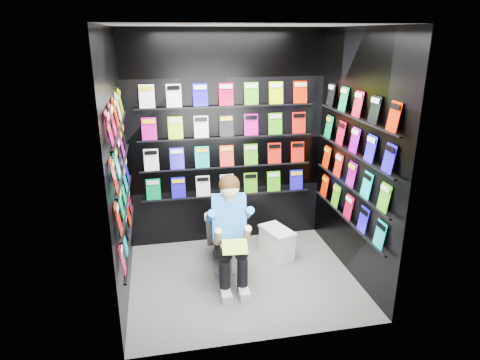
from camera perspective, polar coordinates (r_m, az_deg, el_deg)
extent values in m
plane|color=#61615E|center=(4.78, 0.38, -13.02)|extent=(2.40, 2.40, 0.00)
plane|color=white|center=(4.04, 0.46, 19.96)|extent=(2.40, 2.40, 0.00)
cube|color=black|center=(5.18, -1.85, 5.25)|extent=(2.40, 0.04, 2.60)
cube|color=black|center=(3.31, 3.95, -2.93)|extent=(2.40, 0.04, 2.60)
cube|color=black|center=(4.16, -15.97, 1.02)|extent=(0.04, 2.00, 2.60)
cube|color=black|center=(4.62, 15.17, 2.85)|extent=(0.04, 2.00, 2.60)
imported|color=silver|center=(4.91, -2.28, -7.16)|extent=(0.49, 0.79, 0.73)
cube|color=silver|center=(5.16, 4.93, -8.44)|extent=(0.36, 0.48, 0.32)
cube|color=silver|center=(5.08, 4.98, -6.69)|extent=(0.39, 0.50, 0.03)
cube|color=green|center=(4.17, -0.69, -8.91)|extent=(0.26, 0.17, 0.10)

